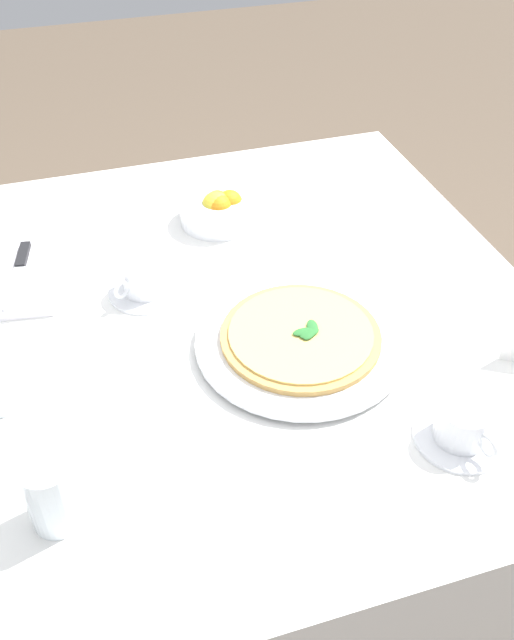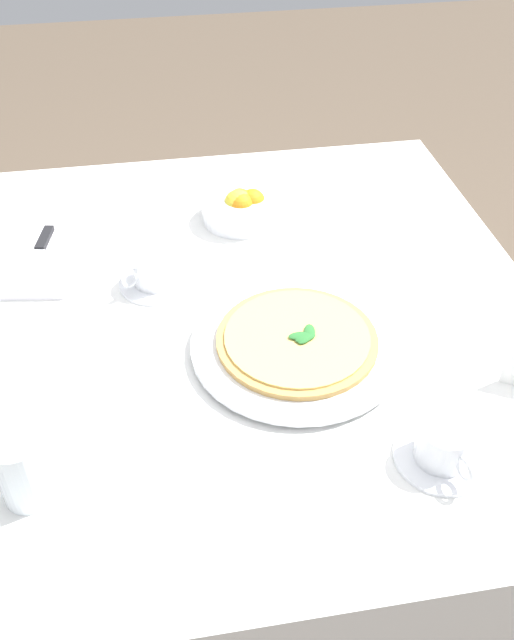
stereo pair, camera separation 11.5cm
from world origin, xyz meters
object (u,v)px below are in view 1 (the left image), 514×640
Objects in this scene: coffee_cup_near_left at (144,280)px; napkin_folded at (21,277)px; pizza_plate at (300,342)px; citrus_bowl at (219,209)px; dinner_knife at (19,272)px; pizza at (301,335)px; coffee_cup_right_edge at (463,425)px; water_glass_left_edge at (53,496)px.

coffee_cup_near_left is 0.23m from napkin_folded.
coffee_cup_near_left is at bearing -134.93° from pizza_plate.
citrus_bowl reaches higher than napkin_folded.
dinner_knife reaches higher than pizza_plate.
pizza is 1.72× the size of citrus_bowl.
pizza is at bearing -148.88° from coffee_cup_right_edge.
coffee_cup_right_edge is 0.88× the size of citrus_bowl.
water_glass_left_edge is 0.54× the size of dinner_knife.
coffee_cup_right_edge is at bearing 31.12° from pizza.
water_glass_left_edge reaches higher than napkin_folded.
coffee_cup_right_edge is 0.67m from citrus_bowl.
water_glass_left_edge is at bearing -62.13° from pizza_plate.
coffee_cup_near_left is 0.98× the size of coffee_cup_right_edge.
citrus_bowl is (-0.40, -0.03, 0.00)m from pizza.
pizza is 0.45m from water_glass_left_edge.
citrus_bowl reaches higher than coffee_cup_right_edge.
pizza_plate is 2.62× the size of coffee_cup_near_left.
napkin_folded is (-0.31, -0.42, -0.00)m from pizza_plate.
citrus_bowl reaches higher than pizza_plate.
pizza is at bearing 45.08° from coffee_cup_near_left.
coffee_cup_near_left is (-0.21, -0.21, 0.02)m from pizza_plate.
coffee_cup_near_left is 0.87× the size of citrus_bowl.
coffee_cup_right_edge is at bearing 31.14° from pizza_plate.
citrus_bowl is at bearing 114.43° from dinner_knife.
pizza is 1.98× the size of coffee_cup_near_left.
coffee_cup_near_left is at bearing -134.92° from pizza.
pizza is at bearing 64.97° from dinner_knife.
dinner_knife is (0.00, -0.00, 0.01)m from napkin_folded.
napkin_folded is (-0.53, -0.02, -0.04)m from water_glass_left_edge.
pizza_plate is 1.32× the size of pizza.
dinner_knife is at bearing -3.33° from napkin_folded.
water_glass_left_edge is 0.45× the size of napkin_folded.
water_glass_left_edge reaches higher than pizza_plate.
pizza_plate is at bearing 4.25° from citrus_bowl.
napkin_folded is at bearing -77.15° from citrus_bowl.
pizza is at bearing 4.28° from citrus_bowl.
coffee_cup_near_left is 0.55× the size of napkin_folded.
coffee_cup_near_left is at bearing 76.49° from dinner_knife.
coffee_cup_near_left is 0.67× the size of dinner_knife.
water_glass_left_edge is 0.53m from napkin_folded.
pizza_plate is 0.29m from coffee_cup_right_edge.
pizza is 0.53m from dinner_knife.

